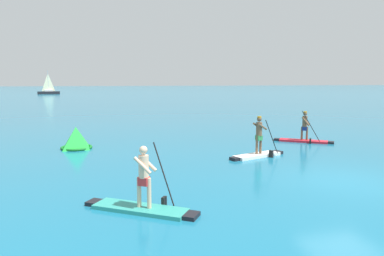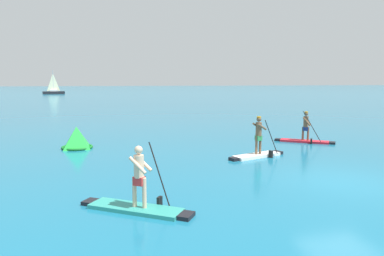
# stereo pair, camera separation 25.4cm
# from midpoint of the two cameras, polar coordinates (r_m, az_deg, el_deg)

# --- Properties ---
(ground) EXTENTS (440.00, 440.00, 0.00)m
(ground) POSITION_cam_midpoint_polar(r_m,az_deg,el_deg) (13.36, 23.25, -7.66)
(ground) COLOR #196B8C
(paddleboarder_near_left) EXTENTS (2.86, 2.13, 1.78)m
(paddleboarder_near_left) POSITION_cam_midpoint_polar(r_m,az_deg,el_deg) (9.63, -7.78, -10.81)
(paddleboarder_near_left) COLOR teal
(paddleboarder_near_left) RESTS_ON ground
(paddleboarder_mid_center) EXTENTS (2.84, 1.41, 1.81)m
(paddleboarder_mid_center) POSITION_cam_midpoint_polar(r_m,az_deg,el_deg) (16.27, 10.70, -3.21)
(paddleboarder_mid_center) COLOR white
(paddleboarder_mid_center) RESTS_ON ground
(paddleboarder_far_right) EXTENTS (2.83, 2.18, 1.77)m
(paddleboarder_far_right) POSITION_cam_midpoint_polar(r_m,az_deg,el_deg) (20.76, 17.67, -1.20)
(paddleboarder_far_right) COLOR red
(paddleboarder_far_right) RESTS_ON ground
(race_marker_buoy) EXTENTS (1.80, 1.80, 1.09)m
(race_marker_buoy) POSITION_cam_midpoint_polar(r_m,az_deg,el_deg) (18.85, -17.26, -1.63)
(race_marker_buoy) COLOR green
(race_marker_buoy) RESTS_ON ground
(sailboat_left_horizon) EXTENTS (5.26, 2.21, 5.86)m
(sailboat_left_horizon) POSITION_cam_midpoint_polar(r_m,az_deg,el_deg) (96.60, -20.82, 5.47)
(sailboat_left_horizon) COLOR black
(sailboat_left_horizon) RESTS_ON ground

